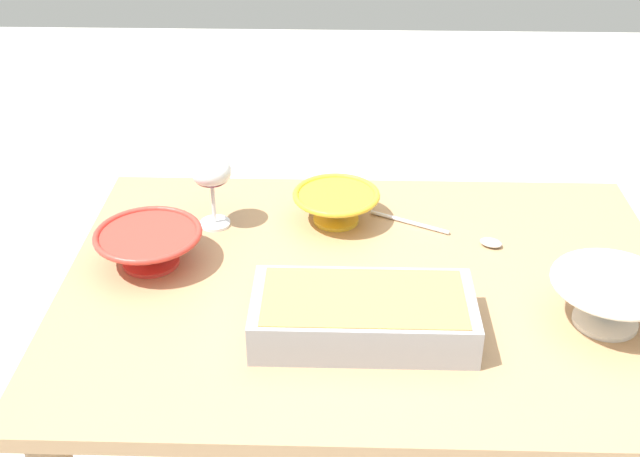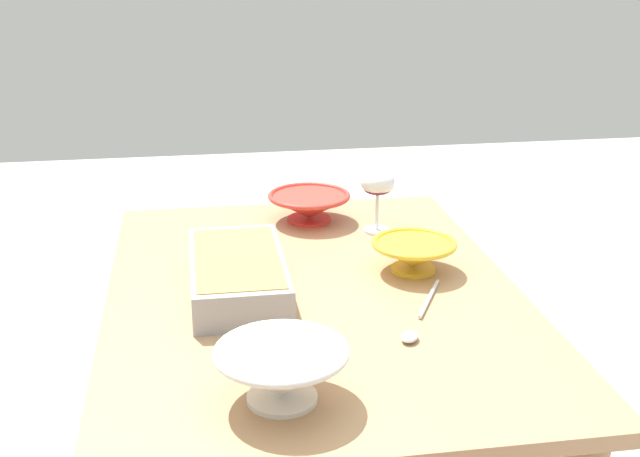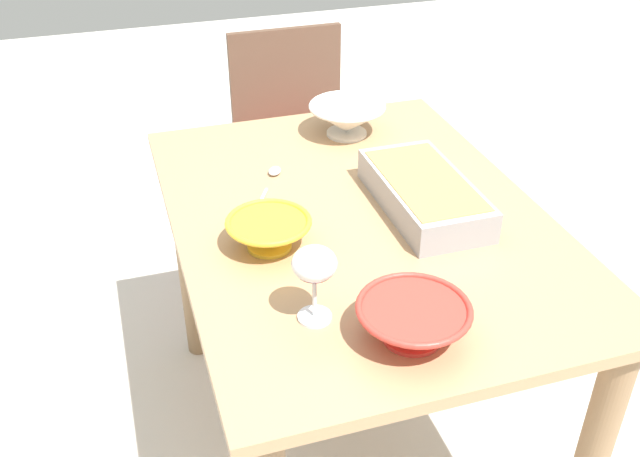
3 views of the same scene
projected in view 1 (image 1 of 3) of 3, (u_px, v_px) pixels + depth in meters
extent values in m
cube|color=tan|center=(370.00, 288.00, 1.50)|extent=(1.14, 0.82, 0.03)
cylinder|color=#93704E|center=(568.00, 335.00, 1.98)|extent=(0.07, 0.07, 0.72)
cylinder|color=#93704E|center=(158.00, 328.00, 2.00)|extent=(0.07, 0.07, 0.72)
cylinder|color=white|center=(215.00, 223.00, 1.67)|extent=(0.06, 0.06, 0.01)
cylinder|color=white|center=(214.00, 204.00, 1.65)|extent=(0.01, 0.01, 0.09)
ellipsoid|color=white|center=(211.00, 171.00, 1.61)|extent=(0.08, 0.08, 0.06)
ellipsoid|color=#4C0A19|center=(211.00, 176.00, 1.62)|extent=(0.07, 0.07, 0.04)
cube|color=#99999E|center=(363.00, 316.00, 1.34)|extent=(0.37, 0.18, 0.07)
cube|color=tan|center=(363.00, 302.00, 1.33)|extent=(0.33, 0.17, 0.02)
cylinder|color=white|center=(605.00, 321.00, 1.39)|extent=(0.11, 0.11, 0.01)
cone|color=white|center=(609.00, 301.00, 1.36)|extent=(0.20, 0.20, 0.08)
torus|color=white|center=(613.00, 283.00, 1.34)|extent=(0.21, 0.21, 0.01)
cylinder|color=yellow|center=(336.00, 219.00, 1.68)|extent=(0.09, 0.09, 0.01)
cone|color=yellow|center=(336.00, 206.00, 1.67)|extent=(0.17, 0.17, 0.05)
torus|color=yellow|center=(336.00, 195.00, 1.65)|extent=(0.18, 0.18, 0.01)
cylinder|color=red|center=(151.00, 261.00, 1.55)|extent=(0.11, 0.11, 0.01)
cone|color=red|center=(149.00, 247.00, 1.53)|extent=(0.20, 0.20, 0.06)
torus|color=red|center=(148.00, 234.00, 1.51)|extent=(0.20, 0.20, 0.01)
cylinder|color=silver|center=(409.00, 222.00, 1.67)|extent=(0.16, 0.09, 0.01)
ellipsoid|color=silver|center=(491.00, 243.00, 1.60)|extent=(0.05, 0.05, 0.01)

